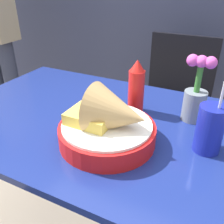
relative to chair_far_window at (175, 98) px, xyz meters
name	(u,v)px	position (x,y,z in m)	size (l,w,h in m)	color
dining_table	(110,143)	(-0.08, -0.74, 0.11)	(1.25, 0.75, 0.73)	navy
chair_far_window	(175,98)	(0.00, 0.00, 0.00)	(0.40, 0.40, 0.89)	black
food_basket	(110,125)	(-0.02, -0.85, 0.27)	(0.30, 0.30, 0.19)	red
ketchup_bottle	(136,87)	(-0.03, -0.63, 0.31)	(0.06, 0.06, 0.20)	red
drink_cup	(209,130)	(0.25, -0.76, 0.28)	(0.08, 0.08, 0.23)	#192399
flower_vase	(196,96)	(0.18, -0.59, 0.30)	(0.10, 0.08, 0.24)	gray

